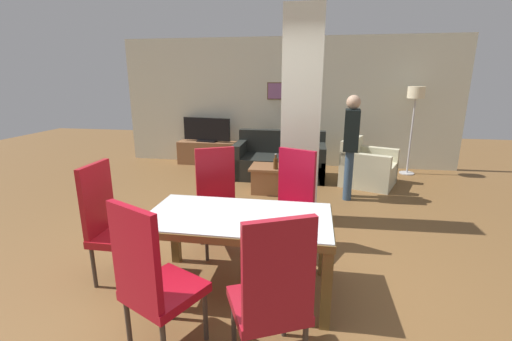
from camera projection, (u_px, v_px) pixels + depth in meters
The scene contains 17 objects.
ground_plane at pixel (239, 289), 3.14m from camera, with size 18.00×18.00×0.00m, color brown.
back_wall at pixel (286, 103), 7.37m from camera, with size 7.20×0.09×2.70m.
divider_pillar at pixel (301, 121), 4.33m from camera, with size 0.48×0.39×2.70m.
dining_table at pixel (238, 231), 2.99m from camera, with size 1.61×0.86×0.73m.
dining_chair_far_left at pixel (218, 197), 3.80m from camera, with size 0.62×0.62×1.13m.
dining_chair_head_left at pixel (111, 221), 3.18m from camera, with size 0.46×0.46×1.13m.
dining_chair_near_right at pixel (272, 293), 2.11m from camera, with size 0.61×0.61×1.13m.
dining_chair_far_right at pixel (291, 199), 3.74m from camera, with size 0.61×0.61×1.13m.
dining_chair_near_left at pixel (152, 278), 2.27m from camera, with size 0.62×0.62×1.13m.
sofa at pixel (280, 162), 6.63m from camera, with size 1.71×0.90×0.87m.
armchair at pixel (367, 169), 6.15m from camera, with size 1.10×1.10×0.82m.
coffee_table at pixel (272, 179), 5.76m from camera, with size 0.73×0.56×0.45m.
bottle at pixel (276, 163), 5.51m from camera, with size 0.07×0.07×0.25m.
tv_stand at pixel (208, 153), 7.66m from camera, with size 1.29×0.40×0.50m.
tv_screen at pixel (207, 130), 7.53m from camera, with size 1.09×0.27×0.53m.
floor_lamp at pixel (415, 101), 6.54m from camera, with size 0.32×0.32×1.71m.
standing_person at pixel (351, 141), 5.28m from camera, with size 0.25×0.40×1.63m.
Camera 1 is at (0.61, -2.68, 1.87)m, focal length 24.00 mm.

